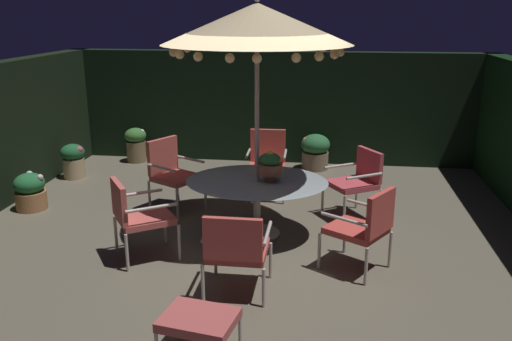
{
  "coord_description": "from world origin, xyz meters",
  "views": [
    {
      "loc": [
        0.95,
        -5.99,
        2.76
      ],
      "look_at": [
        0.12,
        0.19,
        0.88
      ],
      "focal_mm": 37.6,
      "sensor_mm": 36.0,
      "label": 1
    }
  ],
  "objects_px": {
    "patio_chair_north": "(137,213)",
    "patio_chair_south": "(267,159)",
    "patio_chair_southeast": "(358,178)",
    "patio_chair_east": "(365,224)",
    "patio_chair_southwest": "(171,170)",
    "potted_plant_back_left": "(315,151)",
    "ottoman_footrest": "(199,321)",
    "potted_plant_left_near": "(136,144)",
    "centerpiece_planter": "(270,165)",
    "patio_umbrella": "(257,24)",
    "patio_chair_northeast": "(236,247)",
    "patio_dining_table": "(257,189)",
    "potted_plant_back_center": "(73,160)",
    "potted_plant_front_corner": "(30,191)"
  },
  "relations": [
    {
      "from": "patio_chair_south",
      "to": "potted_plant_left_near",
      "type": "height_order",
      "value": "patio_chair_south"
    },
    {
      "from": "centerpiece_planter",
      "to": "potted_plant_back_left",
      "type": "bearing_deg",
      "value": 81.02
    },
    {
      "from": "patio_chair_north",
      "to": "patio_chair_south",
      "type": "xyz_separation_m",
      "value": [
        1.21,
        2.37,
        0.02
      ]
    },
    {
      "from": "ottoman_footrest",
      "to": "patio_chair_southeast",
      "type": "bearing_deg",
      "value": 67.12
    },
    {
      "from": "patio_chair_southwest",
      "to": "potted_plant_left_near",
      "type": "relative_size",
      "value": 1.58
    },
    {
      "from": "patio_chair_southwest",
      "to": "patio_chair_north",
      "type": "bearing_deg",
      "value": -87.79
    },
    {
      "from": "centerpiece_planter",
      "to": "patio_chair_east",
      "type": "relative_size",
      "value": 0.41
    },
    {
      "from": "patio_chair_southwest",
      "to": "potted_plant_left_near",
      "type": "distance_m",
      "value": 2.74
    },
    {
      "from": "patio_chair_southwest",
      "to": "patio_chair_east",
      "type": "bearing_deg",
      "value": -31.35
    },
    {
      "from": "patio_chair_northeast",
      "to": "centerpiece_planter",
      "type": "bearing_deg",
      "value": 83.5
    },
    {
      "from": "patio_umbrella",
      "to": "patio_chair_east",
      "type": "relative_size",
      "value": 3.06
    },
    {
      "from": "patio_chair_east",
      "to": "potted_plant_front_corner",
      "type": "xyz_separation_m",
      "value": [
        -4.61,
        1.31,
        -0.28
      ]
    },
    {
      "from": "patio_umbrella",
      "to": "potted_plant_back_center",
      "type": "bearing_deg",
      "value": 149.72
    },
    {
      "from": "patio_chair_southwest",
      "to": "potted_plant_back_left",
      "type": "relative_size",
      "value": 1.6
    },
    {
      "from": "patio_chair_north",
      "to": "patio_chair_southwest",
      "type": "bearing_deg",
      "value": 92.21
    },
    {
      "from": "patio_umbrella",
      "to": "patio_chair_south",
      "type": "height_order",
      "value": "patio_umbrella"
    },
    {
      "from": "patio_chair_south",
      "to": "potted_plant_back_center",
      "type": "relative_size",
      "value": 1.71
    },
    {
      "from": "patio_chair_southwest",
      "to": "patio_chair_northeast",
      "type": "bearing_deg",
      "value": -59.98
    },
    {
      "from": "patio_chair_east",
      "to": "ottoman_footrest",
      "type": "xyz_separation_m",
      "value": [
        -1.41,
        -1.74,
        -0.21
      ]
    },
    {
      "from": "patio_chair_north",
      "to": "potted_plant_back_center",
      "type": "distance_m",
      "value": 3.56
    },
    {
      "from": "patio_chair_east",
      "to": "patio_chair_southeast",
      "type": "relative_size",
      "value": 1.01
    },
    {
      "from": "patio_dining_table",
      "to": "patio_chair_southwest",
      "type": "bearing_deg",
      "value": 150.15
    },
    {
      "from": "patio_chair_south",
      "to": "potted_plant_back_left",
      "type": "bearing_deg",
      "value": 65.68
    },
    {
      "from": "potted_plant_back_left",
      "to": "potted_plant_back_center",
      "type": "bearing_deg",
      "value": -165.15
    },
    {
      "from": "patio_chair_north",
      "to": "patio_chair_northeast",
      "type": "height_order",
      "value": "patio_chair_north"
    },
    {
      "from": "patio_chair_southeast",
      "to": "patio_chair_south",
      "type": "relative_size",
      "value": 0.93
    },
    {
      "from": "patio_chair_east",
      "to": "patio_chair_northeast",
      "type": "bearing_deg",
      "value": -151.61
    },
    {
      "from": "centerpiece_planter",
      "to": "potted_plant_front_corner",
      "type": "xyz_separation_m",
      "value": [
        -3.5,
        0.52,
        -0.67
      ]
    },
    {
      "from": "centerpiece_planter",
      "to": "patio_chair_southwest",
      "type": "relative_size",
      "value": 0.38
    },
    {
      "from": "patio_dining_table",
      "to": "patio_umbrella",
      "type": "relative_size",
      "value": 0.61
    },
    {
      "from": "centerpiece_planter",
      "to": "patio_chair_south",
      "type": "distance_m",
      "value": 1.61
    },
    {
      "from": "patio_umbrella",
      "to": "potted_plant_back_center",
      "type": "relative_size",
      "value": 4.94
    },
    {
      "from": "patio_chair_north",
      "to": "patio_chair_southeast",
      "type": "distance_m",
      "value": 3.03
    },
    {
      "from": "patio_chair_east",
      "to": "patio_chair_southeast",
      "type": "xyz_separation_m",
      "value": [
        0.01,
        1.63,
        0.01
      ]
    },
    {
      "from": "patio_chair_north",
      "to": "patio_chair_east",
      "type": "relative_size",
      "value": 1.0
    },
    {
      "from": "patio_chair_northeast",
      "to": "potted_plant_left_near",
      "type": "relative_size",
      "value": 1.41
    },
    {
      "from": "potted_plant_left_near",
      "to": "patio_chair_northeast",
      "type": "bearing_deg",
      "value": -59.81
    },
    {
      "from": "patio_chair_east",
      "to": "potted_plant_front_corner",
      "type": "height_order",
      "value": "patio_chair_east"
    },
    {
      "from": "patio_chair_south",
      "to": "patio_chair_east",
      "type": "bearing_deg",
      "value": -60.62
    },
    {
      "from": "ottoman_footrest",
      "to": "potted_plant_front_corner",
      "type": "height_order",
      "value": "potted_plant_front_corner"
    },
    {
      "from": "patio_chair_south",
      "to": "potted_plant_back_left",
      "type": "xyz_separation_m",
      "value": [
        0.7,
        1.54,
        -0.24
      ]
    },
    {
      "from": "patio_chair_southwest",
      "to": "potted_plant_back_left",
      "type": "distance_m",
      "value": 3.04
    },
    {
      "from": "centerpiece_planter",
      "to": "potted_plant_left_near",
      "type": "distance_m",
      "value": 4.29
    },
    {
      "from": "ottoman_footrest",
      "to": "potted_plant_left_near",
      "type": "distance_m",
      "value": 6.22
    },
    {
      "from": "potted_plant_front_corner",
      "to": "patio_chair_east",
      "type": "bearing_deg",
      "value": -15.86
    },
    {
      "from": "patio_dining_table",
      "to": "patio_chair_south",
      "type": "xyz_separation_m",
      "value": [
        -0.04,
        1.52,
        -0.04
      ]
    },
    {
      "from": "centerpiece_planter",
      "to": "patio_chair_southeast",
      "type": "relative_size",
      "value": 0.41
    },
    {
      "from": "potted_plant_left_near",
      "to": "patio_chair_north",
      "type": "bearing_deg",
      "value": -70.01
    },
    {
      "from": "patio_chair_southeast",
      "to": "patio_chair_south",
      "type": "bearing_deg",
      "value": 151.6
    },
    {
      "from": "centerpiece_planter",
      "to": "patio_chair_east",
      "type": "xyz_separation_m",
      "value": [
        1.11,
        -0.79,
        -0.4
      ]
    }
  ]
}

